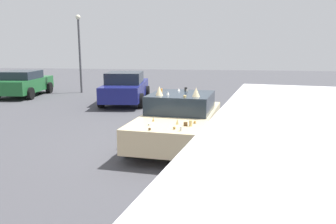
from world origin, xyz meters
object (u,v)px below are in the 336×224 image
Objects in this scene: art_car_decorated at (179,119)px; parked_sedan_near_right at (126,88)px; parked_sedan_far_right at (23,83)px; lot_lamp_post at (79,46)px; parked_van_behind_right at (322,212)px.

art_car_decorated reaches higher than parked_sedan_near_right.
parked_sedan_far_right is at bearing 70.97° from parked_sedan_near_right.
parked_sedan_near_right is 6.29m from parked_sedan_far_right.
lot_lamp_post is (9.65, 6.83, 1.99)m from art_car_decorated.
parked_van_behind_right is 18.10m from lot_lamp_post.
art_car_decorated is 12.26m from parked_sedan_far_right.
parked_sedan_near_right is at bearing 32.78° from parked_van_behind_right.
lot_lamp_post reaches higher than parked_sedan_far_right.
lot_lamp_post reaches higher than art_car_decorated.
art_car_decorated is 0.85× the size of parked_van_behind_right.
parked_sedan_near_right is (6.42, 3.28, 0.05)m from art_car_decorated.
parked_van_behind_right is (-6.08, -2.00, 0.48)m from art_car_decorated.
lot_lamp_post is (3.22, 3.55, 1.94)m from parked_sedan_near_right.
art_car_decorated is 6.42m from parked_van_behind_right.
lot_lamp_post is at bearing 39.20° from parked_van_behind_right.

